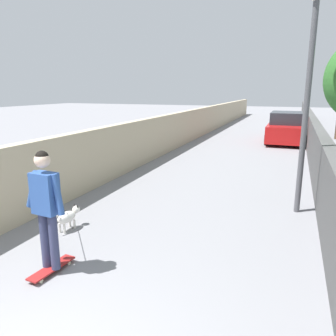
# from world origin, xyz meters

# --- Properties ---
(ground_plane) EXTENTS (80.00, 80.00, 0.00)m
(ground_plane) POSITION_xyz_m (14.00, 0.00, 0.00)
(ground_plane) COLOR gray
(wall_left) EXTENTS (48.00, 0.30, 1.61)m
(wall_left) POSITION_xyz_m (12.00, 2.95, 0.81)
(wall_left) COLOR tan
(wall_left) RESTS_ON ground
(fence_right) EXTENTS (48.00, 0.30, 1.47)m
(fence_right) POSITION_xyz_m (12.00, -2.95, 0.73)
(fence_right) COLOR #4C4C4C
(fence_right) RESTS_ON ground
(lamp_post) EXTENTS (0.36, 0.36, 4.70)m
(lamp_post) POSITION_xyz_m (6.37, -2.40, 3.18)
(lamp_post) COLOR #4C4C51
(lamp_post) RESTS_ON ground
(skateboard) EXTENTS (0.82, 0.27, 0.08)m
(skateboard) POSITION_xyz_m (2.36, 1.03, 0.07)
(skateboard) COLOR maroon
(skateboard) RESTS_ON ground
(person_skateboarder) EXTENTS (0.25, 0.71, 1.77)m
(person_skateboarder) POSITION_xyz_m (2.36, 1.03, 1.12)
(person_skateboarder) COLOR #333859
(person_skateboarder) RESTS_ON skateboard
(dog) EXTENTS (1.69, 0.88, 1.06)m
(dog) POSITION_xyz_m (3.73, 1.76, 0.27)
(dog) COLOR white
(dog) RESTS_ON ground
(car_near) EXTENTS (4.34, 1.80, 1.54)m
(car_near) POSITION_xyz_m (16.90, -1.80, 0.72)
(car_near) COLOR #B71414
(car_near) RESTS_ON ground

